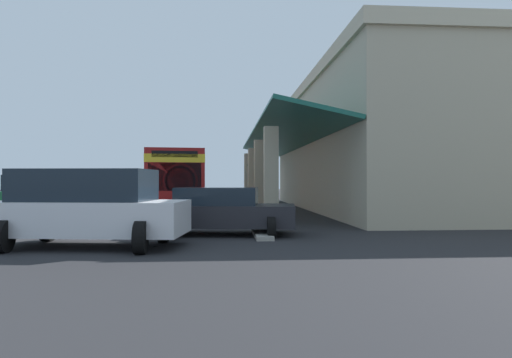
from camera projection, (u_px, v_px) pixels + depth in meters
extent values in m
plane|color=#262628|center=(323.00, 209.00, 25.71)|extent=(120.00, 120.00, 0.00)
cube|color=#9E998E|center=(244.00, 208.00, 25.49)|extent=(27.05, 0.50, 0.12)
cube|color=#B2A88E|center=(404.00, 151.00, 26.22)|extent=(22.54, 12.15, 6.93)
cube|color=#C0B59A|center=(404.00, 89.00, 26.23)|extent=(22.84, 12.45, 0.60)
cube|color=#B2A88E|center=(248.00, 178.00, 33.98)|extent=(0.55, 0.55, 3.81)
cube|color=#B2A88E|center=(252.00, 177.00, 28.36)|extent=(0.55, 0.55, 3.81)
cube|color=#B2A88E|center=(259.00, 176.00, 22.74)|extent=(0.55, 0.55, 3.81)
cube|color=#B2A88E|center=(271.00, 175.00, 17.12)|extent=(0.55, 0.55, 3.81)
cube|color=#19594C|center=(278.00, 139.00, 25.66)|extent=(22.54, 3.16, 0.82)
cube|color=#19232D|center=(305.00, 185.00, 25.76)|extent=(18.94, 0.08, 2.40)
cube|color=maroon|center=(176.00, 180.00, 23.86)|extent=(11.20, 3.64, 2.75)
cube|color=yellow|center=(176.00, 163.00, 23.86)|extent=(11.22, 3.66, 0.36)
cube|color=#19232D|center=(176.00, 176.00, 24.15)|extent=(9.45, 3.49, 0.90)
cube|color=#19232D|center=(175.00, 177.00, 18.47)|extent=(0.28, 2.24, 1.20)
cube|color=black|center=(175.00, 154.00, 18.46)|extent=(0.25, 1.93, 0.28)
cube|color=black|center=(175.00, 210.00, 18.33)|extent=(0.44, 2.46, 0.24)
cube|color=silver|center=(196.00, 202.00, 18.57)|extent=(0.08, 0.24, 0.16)
cube|color=silver|center=(153.00, 203.00, 18.26)|extent=(0.08, 0.24, 0.16)
cube|color=silver|center=(176.00, 154.00, 25.34)|extent=(2.57, 2.02, 0.24)
cylinder|color=black|center=(203.00, 206.00, 20.50)|extent=(1.00, 0.30, 1.00)
cylinder|color=black|center=(147.00, 206.00, 20.05)|extent=(1.00, 0.30, 1.00)
cylinder|color=black|center=(197.00, 200.00, 27.10)|extent=(1.00, 0.30, 1.00)
cylinder|color=black|center=(155.00, 200.00, 26.66)|extent=(1.00, 0.30, 1.00)
cube|color=silver|center=(90.00, 217.00, 10.97)|extent=(2.55, 5.01, 0.84)
cube|color=#19232D|center=(86.00, 185.00, 10.98)|extent=(2.12, 3.46, 0.80)
cylinder|color=black|center=(163.00, 228.00, 11.85)|extent=(0.76, 0.26, 0.76)
cylinder|color=black|center=(141.00, 238.00, 9.91)|extent=(0.76, 0.26, 0.76)
cylinder|color=black|center=(48.00, 228.00, 12.03)|extent=(0.76, 0.26, 0.76)
cylinder|color=black|center=(3.00, 237.00, 10.09)|extent=(0.76, 0.26, 0.76)
cube|color=#232328|center=(224.00, 215.00, 13.52)|extent=(2.36, 4.60, 0.66)
cube|color=#19232D|center=(217.00, 196.00, 13.53)|extent=(1.89, 2.65, 0.54)
cylinder|color=black|center=(272.00, 222.00, 14.33)|extent=(0.64, 0.22, 0.64)
cylinder|color=black|center=(271.00, 228.00, 12.53)|extent=(0.64, 0.22, 0.64)
cylinder|color=black|center=(183.00, 221.00, 14.50)|extent=(0.64, 0.22, 0.64)
cylinder|color=black|center=(169.00, 227.00, 12.70)|extent=(0.64, 0.22, 0.64)
cube|color=#195933|center=(33.00, 199.00, 22.51)|extent=(4.84, 2.06, 0.84)
cube|color=#19232D|center=(34.00, 183.00, 22.62)|extent=(3.30, 1.79, 0.80)
cylinder|color=black|center=(38.00, 208.00, 20.93)|extent=(0.76, 0.26, 0.76)
cylinder|color=black|center=(65.00, 204.00, 24.19)|extent=(0.76, 0.26, 0.76)
cylinder|color=black|center=(29.00, 204.00, 24.09)|extent=(0.76, 0.26, 0.76)
cube|color=#B2B5BA|center=(122.00, 193.00, 32.45)|extent=(4.91, 2.24, 0.84)
cube|color=#19232D|center=(122.00, 182.00, 32.55)|extent=(3.36, 1.91, 0.80)
cylinder|color=black|center=(129.00, 199.00, 30.83)|extent=(0.76, 0.26, 0.76)
cylinder|color=black|center=(101.00, 199.00, 30.81)|extent=(0.76, 0.26, 0.76)
cylinder|color=black|center=(140.00, 197.00, 34.09)|extent=(0.76, 0.26, 0.76)
cylinder|color=black|center=(116.00, 197.00, 34.07)|extent=(0.76, 0.26, 0.76)
cylinder|color=#38383D|center=(96.00, 214.00, 16.40)|extent=(0.16, 0.16, 0.85)
cylinder|color=#38383D|center=(93.00, 213.00, 16.59)|extent=(0.16, 0.16, 0.85)
cube|color=#B23333|center=(95.00, 194.00, 16.50)|extent=(0.28, 0.52, 0.64)
sphere|color=#8C664C|center=(95.00, 183.00, 16.50)|extent=(0.23, 0.23, 0.23)
cylinder|color=#B23333|center=(102.00, 193.00, 16.43)|extent=(0.09, 0.09, 0.58)
cylinder|color=#B23333|center=(87.00, 193.00, 16.56)|extent=(0.09, 0.09, 0.58)
cube|color=gray|center=(257.00, 201.00, 30.31)|extent=(0.84, 0.84, 0.55)
cylinder|color=#332319|center=(257.00, 197.00, 30.31)|extent=(0.71, 0.71, 0.02)
cylinder|color=brown|center=(257.00, 182.00, 30.32)|extent=(0.16, 0.16, 2.03)
ellipsoid|color=#1E6028|center=(259.00, 166.00, 29.80)|extent=(1.08, 0.34, 0.15)
ellipsoid|color=#1E6028|center=(263.00, 167.00, 30.47)|extent=(0.45, 0.88, 0.15)
ellipsoid|color=#1E6028|center=(256.00, 165.00, 30.80)|extent=(0.99, 0.27, 0.18)
ellipsoid|color=#1E6028|center=(252.00, 165.00, 30.36)|extent=(0.35, 0.76, 0.17)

